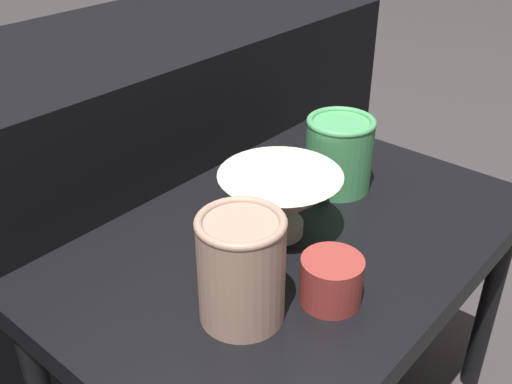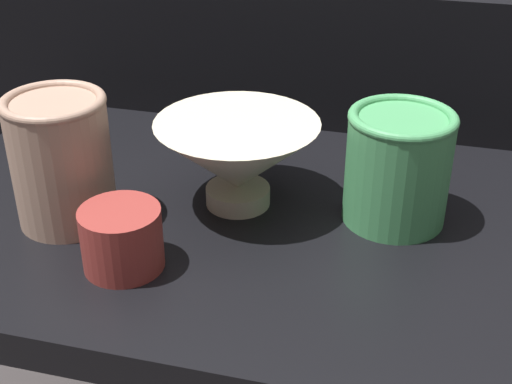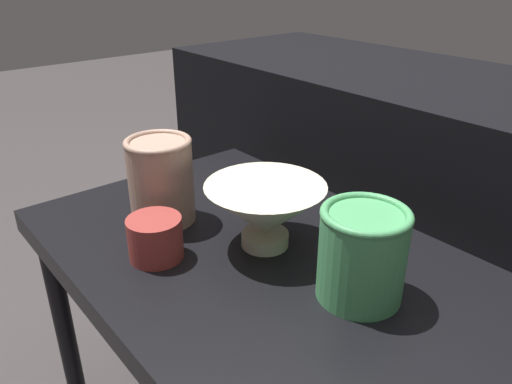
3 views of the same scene
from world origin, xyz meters
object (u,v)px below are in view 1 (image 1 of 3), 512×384
(bowl, at_px, (280,200))
(cup, at_px, (331,280))
(vase_colorful_right, at_px, (339,152))
(vase_textured_left, at_px, (241,267))

(bowl, xyz_separation_m, cup, (-0.08, -0.15, -0.03))
(vase_colorful_right, height_order, cup, vase_colorful_right)
(bowl, relative_size, vase_textured_left, 1.27)
(bowl, xyz_separation_m, vase_textured_left, (-0.18, -0.08, 0.02))
(vase_colorful_right, xyz_separation_m, cup, (-0.26, -0.16, -0.03))
(cup, bearing_deg, vase_colorful_right, 32.41)
(bowl, relative_size, cup, 2.26)
(vase_colorful_right, bearing_deg, vase_textured_left, -165.19)
(bowl, bearing_deg, cup, -117.62)
(vase_textured_left, bearing_deg, bowl, 24.55)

